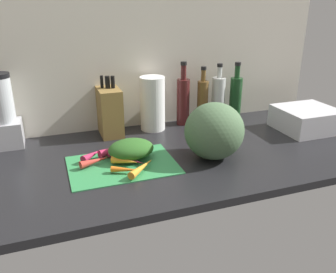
{
  "coord_description": "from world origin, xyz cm",
  "views": [
    {
      "loc": [
        -51.92,
        -124.03,
        59.68
      ],
      "look_at": [
        -9.88,
        -6.2,
        9.99
      ],
      "focal_mm": 37.48,
      "sensor_mm": 36.0,
      "label": 1
    }
  ],
  "objects_px": {
    "carrot_0": "(92,155)",
    "carrot_1": "(127,159)",
    "cutting_board": "(123,165)",
    "carrot_6": "(117,149)",
    "paper_towel_roll": "(153,104)",
    "bottle_2": "(218,99)",
    "dish_rack": "(306,119)",
    "bottle_3": "(235,97)",
    "bottle_0": "(183,100)",
    "bottle_1": "(202,101)",
    "winter_squash": "(214,131)",
    "knife_block": "(110,111)",
    "carrot_3": "(95,161)",
    "blender_appliance": "(5,116)",
    "carrot_4": "(142,167)",
    "carrot_5": "(125,161)",
    "carrot_2": "(127,170)"
  },
  "relations": [
    {
      "from": "carrot_0",
      "to": "carrot_1",
      "type": "xyz_separation_m",
      "value": [
        0.12,
        -0.07,
        -0.0
      ]
    },
    {
      "from": "cutting_board",
      "to": "carrot_6",
      "type": "relative_size",
      "value": 2.46
    },
    {
      "from": "paper_towel_roll",
      "to": "bottle_2",
      "type": "bearing_deg",
      "value": 0.02
    },
    {
      "from": "dish_rack",
      "to": "bottle_3",
      "type": "bearing_deg",
      "value": 135.22
    },
    {
      "from": "bottle_0",
      "to": "bottle_1",
      "type": "bearing_deg",
      "value": -8.71
    },
    {
      "from": "bottle_2",
      "to": "carrot_1",
      "type": "bearing_deg",
      "value": -149.28
    },
    {
      "from": "winter_squash",
      "to": "knife_block",
      "type": "relative_size",
      "value": 0.86
    },
    {
      "from": "carrot_0",
      "to": "paper_towel_roll",
      "type": "bearing_deg",
      "value": 37.96
    },
    {
      "from": "bottle_1",
      "to": "carrot_3",
      "type": "bearing_deg",
      "value": -151.35
    },
    {
      "from": "carrot_0",
      "to": "dish_rack",
      "type": "relative_size",
      "value": 0.41
    },
    {
      "from": "carrot_0",
      "to": "winter_squash",
      "type": "distance_m",
      "value": 0.49
    },
    {
      "from": "carrot_6",
      "to": "bottle_2",
      "type": "bearing_deg",
      "value": 22.76
    },
    {
      "from": "carrot_0",
      "to": "winter_squash",
      "type": "xyz_separation_m",
      "value": [
        0.46,
        -0.14,
        0.09
      ]
    },
    {
      "from": "carrot_0",
      "to": "blender_appliance",
      "type": "xyz_separation_m",
      "value": [
        -0.32,
        0.26,
        0.11
      ]
    },
    {
      "from": "carrot_4",
      "to": "blender_appliance",
      "type": "height_order",
      "value": "blender_appliance"
    },
    {
      "from": "carrot_4",
      "to": "bottle_2",
      "type": "xyz_separation_m",
      "value": [
        0.52,
        0.43,
        0.1
      ]
    },
    {
      "from": "bottle_0",
      "to": "dish_rack",
      "type": "distance_m",
      "value": 0.6
    },
    {
      "from": "bottle_0",
      "to": "dish_rack",
      "type": "height_order",
      "value": "bottle_0"
    },
    {
      "from": "carrot_1",
      "to": "carrot_3",
      "type": "bearing_deg",
      "value": 173.11
    },
    {
      "from": "paper_towel_roll",
      "to": "bottle_2",
      "type": "distance_m",
      "value": 0.35
    },
    {
      "from": "carrot_5",
      "to": "winter_squash",
      "type": "relative_size",
      "value": 0.43
    },
    {
      "from": "carrot_4",
      "to": "carrot_5",
      "type": "bearing_deg",
      "value": 123.8
    },
    {
      "from": "carrot_1",
      "to": "winter_squash",
      "type": "bearing_deg",
      "value": -10.52
    },
    {
      "from": "winter_squash",
      "to": "cutting_board",
      "type": "bearing_deg",
      "value": 172.15
    },
    {
      "from": "carrot_1",
      "to": "carrot_6",
      "type": "distance_m",
      "value": 0.09
    },
    {
      "from": "carrot_1",
      "to": "bottle_1",
      "type": "relative_size",
      "value": 0.61
    },
    {
      "from": "bottle_2",
      "to": "carrot_2",
      "type": "bearing_deg",
      "value": -143.88
    },
    {
      "from": "carrot_6",
      "to": "carrot_4",
      "type": "bearing_deg",
      "value": -74.79
    },
    {
      "from": "carrot_4",
      "to": "bottle_0",
      "type": "bearing_deg",
      "value": 52.9
    },
    {
      "from": "winter_squash",
      "to": "carrot_4",
      "type": "bearing_deg",
      "value": -173.52
    },
    {
      "from": "carrot_4",
      "to": "knife_block",
      "type": "bearing_deg",
      "value": 94.07
    },
    {
      "from": "carrot_3",
      "to": "bottle_1",
      "type": "bearing_deg",
      "value": 28.65
    },
    {
      "from": "carrot_2",
      "to": "carrot_1",
      "type": "bearing_deg",
      "value": 77.04
    },
    {
      "from": "carrot_3",
      "to": "carrot_4",
      "type": "bearing_deg",
      "value": -36.21
    },
    {
      "from": "carrot_1",
      "to": "winter_squash",
      "type": "height_order",
      "value": "winter_squash"
    },
    {
      "from": "carrot_2",
      "to": "knife_block",
      "type": "bearing_deg",
      "value": 86.72
    },
    {
      "from": "cutting_board",
      "to": "winter_squash",
      "type": "distance_m",
      "value": 0.38
    },
    {
      "from": "carrot_3",
      "to": "bottle_3",
      "type": "height_order",
      "value": "bottle_3"
    },
    {
      "from": "carrot_2",
      "to": "bottle_2",
      "type": "xyz_separation_m",
      "value": [
        0.58,
        0.42,
        0.1
      ]
    },
    {
      "from": "carrot_0",
      "to": "bottle_3",
      "type": "xyz_separation_m",
      "value": [
        0.77,
        0.25,
        0.1
      ]
    },
    {
      "from": "knife_block",
      "to": "dish_rack",
      "type": "xyz_separation_m",
      "value": [
        0.9,
        -0.26,
        -0.06
      ]
    },
    {
      "from": "carrot_5",
      "to": "dish_rack",
      "type": "relative_size",
      "value": 0.39
    },
    {
      "from": "carrot_5",
      "to": "bottle_3",
      "type": "relative_size",
      "value": 0.34
    },
    {
      "from": "carrot_3",
      "to": "dish_rack",
      "type": "height_order",
      "value": "dish_rack"
    },
    {
      "from": "winter_squash",
      "to": "carrot_0",
      "type": "bearing_deg",
      "value": 163.29
    },
    {
      "from": "bottle_0",
      "to": "bottle_3",
      "type": "distance_m",
      "value": 0.28
    },
    {
      "from": "bottle_0",
      "to": "carrot_0",
      "type": "bearing_deg",
      "value": -150.61
    },
    {
      "from": "winter_squash",
      "to": "bottle_1",
      "type": "distance_m",
      "value": 0.42
    },
    {
      "from": "carrot_1",
      "to": "bottle_1",
      "type": "height_order",
      "value": "bottle_1"
    },
    {
      "from": "carrot_3",
      "to": "carrot_2",
      "type": "bearing_deg",
      "value": -47.11
    }
  ]
}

